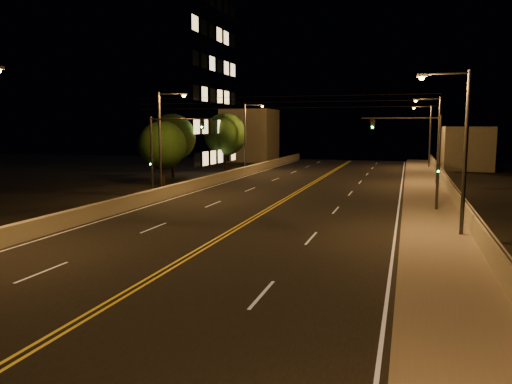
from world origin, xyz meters
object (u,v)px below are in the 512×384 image
(streetlight_1, at_px, (460,143))
(tree_0, at_px, (162,145))
(tree_1, at_px, (172,138))
(tree_2, at_px, (225,135))
(streetlight_3, at_px, (428,132))
(building_tower, at_px, (127,53))
(streetlight_2, at_px, (435,135))
(streetlight_6, at_px, (247,133))
(traffic_signal_right, at_px, (423,152))
(streetlight_5, at_px, (163,136))
(traffic_signal_left, at_px, (163,148))

(streetlight_1, bearing_deg, tree_0, 146.51)
(streetlight_1, bearing_deg, tree_1, 139.12)
(tree_0, height_order, tree_1, tree_1)
(tree_0, distance_m, tree_2, 17.20)
(streetlight_3, bearing_deg, building_tower, -160.03)
(tree_0, bearing_deg, streetlight_2, 16.12)
(streetlight_3, distance_m, streetlight_6, 24.36)
(traffic_signal_right, height_order, tree_0, traffic_signal_right)
(streetlight_2, xyz_separation_m, tree_0, (-24.88, -7.19, -1.01))
(streetlight_3, bearing_deg, tree_1, -144.05)
(streetlight_2, relative_size, streetlight_3, 1.00)
(traffic_signal_right, bearing_deg, streetlight_6, 129.39)
(streetlight_5, distance_m, streetlight_6, 22.12)
(building_tower, relative_size, tree_0, 4.98)
(streetlight_3, relative_size, streetlight_5, 1.00)
(traffic_signal_right, bearing_deg, building_tower, 147.44)
(traffic_signal_left, bearing_deg, streetlight_2, 37.96)
(streetlight_6, relative_size, tree_1, 1.19)
(traffic_signal_left, xyz_separation_m, tree_2, (-4.56, 25.86, 0.61))
(building_tower, bearing_deg, streetlight_3, 19.97)
(traffic_signal_right, bearing_deg, streetlight_5, 173.82)
(streetlight_3, height_order, traffic_signal_right, streetlight_3)
(streetlight_1, distance_m, streetlight_5, 23.60)
(streetlight_6, bearing_deg, streetlight_2, -21.45)
(streetlight_2, height_order, tree_0, streetlight_2)
(streetlight_1, xyz_separation_m, streetlight_2, (0.00, 23.65, 0.00))
(streetlight_1, distance_m, tree_2, 41.85)
(streetlight_3, bearing_deg, streetlight_6, -151.46)
(traffic_signal_left, height_order, tree_0, traffic_signal_left)
(streetlight_3, height_order, tree_0, streetlight_3)
(streetlight_2, xyz_separation_m, streetlight_5, (-21.40, -13.71, 0.00))
(streetlight_1, bearing_deg, tree_2, 126.50)
(traffic_signal_left, bearing_deg, tree_0, 117.65)
(traffic_signal_right, bearing_deg, streetlight_2, 84.71)
(traffic_signal_left, bearing_deg, streetlight_1, -20.94)
(streetlight_5, bearing_deg, streetlight_1, -24.91)
(streetlight_1, xyz_separation_m, tree_2, (-24.90, 33.64, -0.26))
(tree_2, bearing_deg, traffic_signal_right, -47.82)
(streetlight_2, xyz_separation_m, traffic_signal_left, (-20.34, -15.87, -0.87))
(streetlight_2, bearing_deg, building_tower, 169.70)
(streetlight_6, xyz_separation_m, traffic_signal_right, (19.94, -24.28, -0.87))
(streetlight_3, xyz_separation_m, tree_2, (-24.90, -10.06, -0.26))
(traffic_signal_left, bearing_deg, streetlight_5, 116.32)
(streetlight_5, height_order, tree_0, streetlight_5)
(streetlight_1, bearing_deg, traffic_signal_left, 159.06)
(streetlight_6, bearing_deg, streetlight_1, -56.27)
(streetlight_5, distance_m, building_tower, 27.41)
(tree_1, height_order, tree_2, tree_2)
(streetlight_2, height_order, streetlight_3, same)
(streetlight_6, xyz_separation_m, tree_1, (-6.07, -8.28, -0.45))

